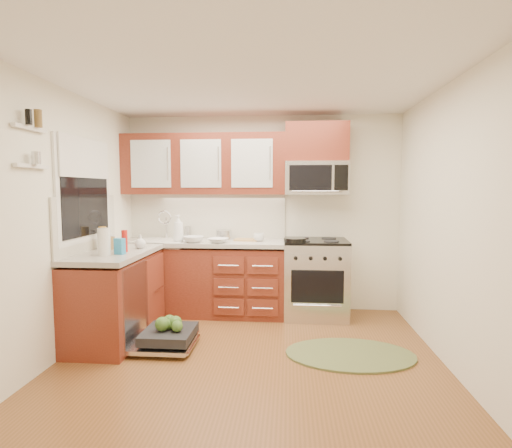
# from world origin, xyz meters

# --- Properties ---
(floor) EXTENTS (3.50, 3.50, 0.00)m
(floor) POSITION_xyz_m (0.00, 0.00, 0.00)
(floor) COLOR brown
(floor) RESTS_ON ground
(ceiling) EXTENTS (3.50, 3.50, 0.00)m
(ceiling) POSITION_xyz_m (0.00, 0.00, 2.50)
(ceiling) COLOR white
(ceiling) RESTS_ON ground
(wall_back) EXTENTS (3.50, 0.04, 2.50)m
(wall_back) POSITION_xyz_m (0.00, 1.75, 1.25)
(wall_back) COLOR white
(wall_back) RESTS_ON ground
(wall_front) EXTENTS (3.50, 0.04, 2.50)m
(wall_front) POSITION_xyz_m (0.00, -1.75, 1.25)
(wall_front) COLOR white
(wall_front) RESTS_ON ground
(wall_left) EXTENTS (0.04, 3.50, 2.50)m
(wall_left) POSITION_xyz_m (-1.75, 0.00, 1.25)
(wall_left) COLOR white
(wall_left) RESTS_ON ground
(wall_right) EXTENTS (0.04, 3.50, 2.50)m
(wall_right) POSITION_xyz_m (1.75, 0.00, 1.25)
(wall_right) COLOR white
(wall_right) RESTS_ON ground
(base_cabinet_back) EXTENTS (2.05, 0.60, 0.85)m
(base_cabinet_back) POSITION_xyz_m (-0.73, 1.45, 0.42)
(base_cabinet_back) COLOR #5A2014
(base_cabinet_back) RESTS_ON ground
(base_cabinet_left) EXTENTS (0.60, 1.25, 0.85)m
(base_cabinet_left) POSITION_xyz_m (-1.45, 0.52, 0.42)
(base_cabinet_left) COLOR #5A2014
(base_cabinet_left) RESTS_ON ground
(countertop_back) EXTENTS (2.07, 0.64, 0.05)m
(countertop_back) POSITION_xyz_m (-0.72, 1.44, 0.90)
(countertop_back) COLOR #B8B1A9
(countertop_back) RESTS_ON base_cabinet_back
(countertop_left) EXTENTS (0.64, 1.27, 0.05)m
(countertop_left) POSITION_xyz_m (-1.44, 0.53, 0.90)
(countertop_left) COLOR #B8B1A9
(countertop_left) RESTS_ON base_cabinet_left
(backsplash_back) EXTENTS (2.05, 0.02, 0.57)m
(backsplash_back) POSITION_xyz_m (-0.73, 1.74, 1.21)
(backsplash_back) COLOR beige
(backsplash_back) RESTS_ON ground
(backsplash_left) EXTENTS (0.02, 1.25, 0.57)m
(backsplash_left) POSITION_xyz_m (-1.74, 0.52, 1.21)
(backsplash_left) COLOR beige
(backsplash_left) RESTS_ON ground
(upper_cabinets) EXTENTS (2.05, 0.35, 0.75)m
(upper_cabinets) POSITION_xyz_m (-0.73, 1.57, 1.88)
(upper_cabinets) COLOR #5A2014
(upper_cabinets) RESTS_ON ground
(cabinet_over_mw) EXTENTS (0.76, 0.35, 0.47)m
(cabinet_over_mw) POSITION_xyz_m (0.68, 1.57, 2.13)
(cabinet_over_mw) COLOR #5A2014
(cabinet_over_mw) RESTS_ON ground
(range) EXTENTS (0.76, 0.64, 0.95)m
(range) POSITION_xyz_m (0.68, 1.43, 0.47)
(range) COLOR silver
(range) RESTS_ON ground
(microwave) EXTENTS (0.76, 0.38, 0.40)m
(microwave) POSITION_xyz_m (0.68, 1.55, 1.70)
(microwave) COLOR silver
(microwave) RESTS_ON ground
(sink) EXTENTS (0.62, 0.50, 0.26)m
(sink) POSITION_xyz_m (-1.25, 1.42, 0.80)
(sink) COLOR white
(sink) RESTS_ON ground
(dishwasher) EXTENTS (0.70, 0.60, 0.20)m
(dishwasher) POSITION_xyz_m (-0.86, 0.30, 0.10)
(dishwasher) COLOR silver
(dishwasher) RESTS_ON ground
(window) EXTENTS (0.03, 1.05, 1.05)m
(window) POSITION_xyz_m (-1.74, 0.50, 1.55)
(window) COLOR white
(window) RESTS_ON ground
(window_blind) EXTENTS (0.02, 0.96, 0.40)m
(window_blind) POSITION_xyz_m (-1.71, 0.50, 1.88)
(window_blind) COLOR white
(window_blind) RESTS_ON ground
(shelf_upper) EXTENTS (0.04, 0.40, 0.03)m
(shelf_upper) POSITION_xyz_m (-1.72, -0.35, 2.05)
(shelf_upper) COLOR white
(shelf_upper) RESTS_ON ground
(shelf_lower) EXTENTS (0.04, 0.40, 0.03)m
(shelf_lower) POSITION_xyz_m (-1.72, -0.35, 1.75)
(shelf_lower) COLOR white
(shelf_lower) RESTS_ON ground
(rug) EXTENTS (1.28, 0.89, 0.02)m
(rug) POSITION_xyz_m (0.93, 0.27, 0.01)
(rug) COLOR #5C6339
(rug) RESTS_ON ground
(skillet) EXTENTS (0.32, 0.32, 0.05)m
(skillet) POSITION_xyz_m (0.42, 1.20, 0.97)
(skillet) COLOR black
(skillet) RESTS_ON range
(stock_pot) EXTENTS (0.22, 0.22, 0.12)m
(stock_pot) POSITION_xyz_m (-0.48, 1.60, 0.98)
(stock_pot) COLOR silver
(stock_pot) RESTS_ON countertop_back
(cutting_board) EXTENTS (0.31, 0.22, 0.02)m
(cutting_board) POSITION_xyz_m (-0.17, 1.49, 0.94)
(cutting_board) COLOR tan
(cutting_board) RESTS_ON countertop_back
(canister) EXTENTS (0.11, 0.11, 0.16)m
(canister) POSITION_xyz_m (-0.97, 1.65, 1.00)
(canister) COLOR silver
(canister) RESTS_ON countertop_back
(paper_towel_roll) EXTENTS (0.16, 0.16, 0.26)m
(paper_towel_roll) POSITION_xyz_m (-1.44, 0.27, 1.06)
(paper_towel_roll) COLOR white
(paper_towel_roll) RESTS_ON countertop_left
(mustard_bottle) EXTENTS (0.10, 0.10, 0.24)m
(mustard_bottle) POSITION_xyz_m (-1.62, 0.62, 1.05)
(mustard_bottle) COLOR orange
(mustard_bottle) RESTS_ON countertop_left
(red_bottle) EXTENTS (0.07, 0.07, 0.22)m
(red_bottle) POSITION_xyz_m (-1.32, 0.48, 1.04)
(red_bottle) COLOR red
(red_bottle) RESTS_ON countertop_left
(wooden_box) EXTENTS (0.15, 0.12, 0.14)m
(wooden_box) POSITION_xyz_m (-1.58, 0.63, 0.99)
(wooden_box) COLOR brown
(wooden_box) RESTS_ON countertop_left
(blue_carton) EXTENTS (0.11, 0.09, 0.16)m
(blue_carton) POSITION_xyz_m (-1.31, 0.34, 1.00)
(blue_carton) COLOR #2987C1
(blue_carton) RESTS_ON countertop_left
(bowl_a) EXTENTS (0.30, 0.30, 0.06)m
(bowl_a) POSITION_xyz_m (-0.49, 1.25, 0.95)
(bowl_a) COLOR #999999
(bowl_a) RESTS_ON countertop_back
(bowl_b) EXTENTS (0.27, 0.27, 0.08)m
(bowl_b) POSITION_xyz_m (-0.79, 1.25, 0.96)
(bowl_b) COLOR #999999
(bowl_b) RESTS_ON countertop_back
(cup) EXTENTS (0.14, 0.14, 0.10)m
(cup) POSITION_xyz_m (-0.02, 1.42, 0.98)
(cup) COLOR #999999
(cup) RESTS_ON countertop_back
(soap_bottle_a) EXTENTS (0.17, 0.17, 0.33)m
(soap_bottle_a) POSITION_xyz_m (-0.99, 1.30, 1.09)
(soap_bottle_a) COLOR #999999
(soap_bottle_a) RESTS_ON countertop_back
(soap_bottle_b) EXTENTS (0.11, 0.11, 0.19)m
(soap_bottle_b) POSITION_xyz_m (-1.62, 0.80, 1.02)
(soap_bottle_b) COLOR #999999
(soap_bottle_b) RESTS_ON countertop_left
(soap_bottle_c) EXTENTS (0.14, 0.14, 0.15)m
(soap_bottle_c) POSITION_xyz_m (-1.25, 0.72, 1.00)
(soap_bottle_c) COLOR #999999
(soap_bottle_c) RESTS_ON countertop_left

